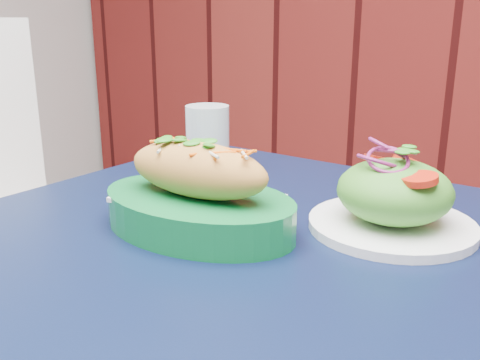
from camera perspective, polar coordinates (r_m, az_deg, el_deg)
The scene contains 4 objects.
cafe_table at distance 0.70m, azimuth 0.59°, elevation -13.10°, with size 0.80×0.80×0.75m.
banh_mi_basket at distance 0.68m, azimuth -4.51°, elevation -1.66°, with size 0.28×0.19×0.12m.
salad_plate at distance 0.71m, azimuth 16.10°, elevation -1.83°, with size 0.21×0.21×0.11m.
water_glass at distance 0.93m, azimuth -3.46°, elevation 4.23°, with size 0.07×0.07×0.12m, color silver.
Camera 1 is at (0.17, 0.83, 1.01)m, focal length 40.00 mm.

